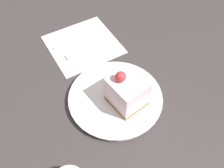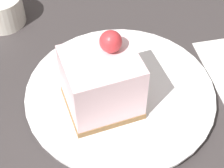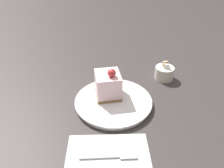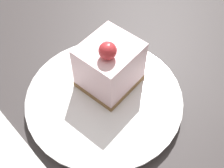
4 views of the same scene
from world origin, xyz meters
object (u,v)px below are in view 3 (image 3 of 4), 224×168
at_px(cake_slice, 108,85).
at_px(fork, 113,156).
at_px(sugar_bowl, 164,73).
at_px(plate, 113,102).

height_order(cake_slice, fork, cake_slice).
bearing_deg(sugar_bowl, cake_slice, -56.62).
distance_m(plate, sugar_bowl, 0.26).
distance_m(cake_slice, sugar_bowl, 0.26).
bearing_deg(fork, plate, 176.83).
height_order(fork, sugar_bowl, sugar_bowl).
distance_m(plate, cake_slice, 0.06).
bearing_deg(sugar_bowl, plate, -49.33).
bearing_deg(sugar_bowl, fork, -26.24).
bearing_deg(fork, cake_slice, -178.89).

